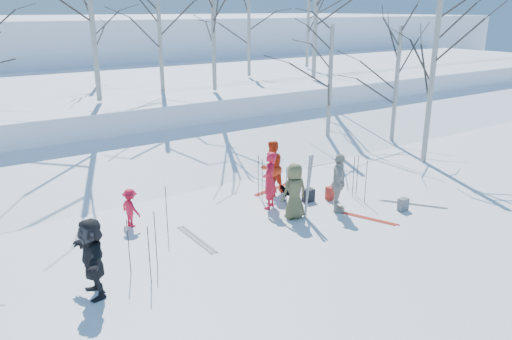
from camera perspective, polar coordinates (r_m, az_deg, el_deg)
ground at (r=13.66m, az=3.54°, el=-6.81°), size 120.00×120.00×0.00m
snow_ramp at (r=19.27m, az=-9.17°, el=0.94°), size 70.00×9.49×4.12m
snow_plateau at (r=28.26m, az=-17.99°, el=7.50°), size 70.00×18.00×2.20m
far_hill at (r=48.55m, az=-25.40°, el=11.92°), size 90.00×30.00×6.00m
skier_olive_center at (r=14.12m, az=4.41°, el=-2.43°), size 0.82×0.55×1.62m
skier_red_north at (r=14.78m, az=1.55°, el=-1.19°), size 0.76×0.72×1.74m
skier_redor_behind at (r=15.98m, az=1.81°, el=0.30°), size 0.88×0.70×1.74m
skier_red_seated at (r=14.07m, az=-14.14°, el=-4.21°), size 0.59×0.79×1.08m
skier_cream_east at (r=14.70m, az=9.41°, el=-1.49°), size 1.04×1.03×1.76m
skier_grey_west at (r=10.90m, az=-18.21°, el=-9.48°), size 0.64×1.64×1.73m
dog at (r=15.52m, az=3.88°, el=-2.68°), size 0.65×0.58×0.51m
upright_ski_left at (r=14.04m, az=5.93°, el=-1.98°), size 0.07×0.16×1.90m
upright_ski_right at (r=14.12m, az=6.05°, el=-1.87°), size 0.13×0.23×1.89m
ski_pair_a at (r=16.65m, az=2.20°, el=-2.10°), size 0.96×1.98×0.02m
ski_pair_b at (r=13.18m, az=-6.81°, el=-7.84°), size 0.23×1.90×0.02m
ski_pair_c at (r=16.05m, az=17.50°, el=-3.75°), size 2.01×2.09×0.02m
ski_pair_d at (r=14.69m, az=12.37°, el=-5.34°), size 1.55×2.04×0.02m
ski_pole_a at (r=11.54m, az=-14.34°, el=-8.58°), size 0.02×0.02×1.34m
ski_pole_b at (r=15.62m, az=12.45°, el=-1.33°), size 0.02×0.02×1.34m
ski_pole_c at (r=15.39m, az=0.71°, el=-1.18°), size 0.02×0.02×1.34m
ski_pole_d at (r=14.70m, az=3.49°, el=-2.15°), size 0.02×0.02×1.34m
ski_pole_e at (r=15.81m, az=0.27°, el=-0.65°), size 0.02×0.02×1.34m
ski_pole_f at (r=11.84m, az=-11.40°, el=-7.66°), size 0.02×0.02×1.34m
ski_pole_g at (r=16.10m, az=11.49°, el=-0.68°), size 0.02×0.02×1.34m
ski_pole_h at (r=11.13m, az=-12.10°, el=-9.47°), size 0.02×0.02×1.34m
ski_pole_i at (r=16.04m, az=11.08°, el=-0.72°), size 0.02×0.02×1.34m
ski_pole_j at (r=13.34m, az=-10.19°, el=-4.58°), size 0.02×0.02×1.34m
backpack_red at (r=15.82m, az=8.59°, el=-2.62°), size 0.32×0.22×0.42m
backpack_grey at (r=15.44m, az=16.46°, el=-3.80°), size 0.30×0.20×0.38m
backpack_dark at (r=15.57m, az=6.02°, el=-2.89°), size 0.34×0.24×0.40m
birch_plateau_a at (r=26.72m, az=6.89°, el=18.51°), size 5.95×5.95×7.64m
birch_plateau_f at (r=26.38m, az=-18.01°, el=14.72°), size 3.97×3.97×4.81m
birch_plateau_g at (r=20.83m, az=-18.28°, el=16.30°), size 5.11×5.11×6.44m
birch_plateau_h at (r=27.57m, az=-0.81°, el=15.68°), size 3.97×3.97×4.82m
birch_plateau_i at (r=22.71m, az=-4.90°, el=15.85°), size 4.38×4.38×5.40m
birch_plateau_j at (r=32.13m, az=6.00°, el=16.78°), size 4.65×4.65×5.79m
birch_plateau_k at (r=23.04m, az=-10.98°, el=15.45°), size 4.28×4.28×5.25m
birch_edge_b at (r=19.95m, az=19.47°, el=9.84°), size 5.14×5.14×6.49m
birch_edge_c at (r=22.51m, az=15.72°, el=9.15°), size 4.13×4.13×5.04m
birch_edge_e at (r=21.30m, az=8.43°, el=9.27°), size 4.19×4.19×5.13m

